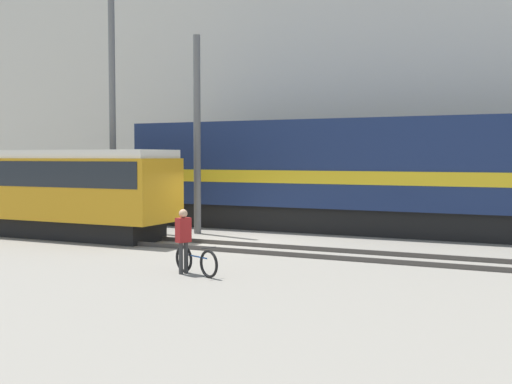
% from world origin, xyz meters
% --- Properties ---
extents(ground_plane, '(120.00, 120.00, 0.00)m').
position_xyz_m(ground_plane, '(0.00, 0.00, 0.00)').
color(ground_plane, gray).
extents(track_near, '(60.00, 1.50, 0.14)m').
position_xyz_m(track_near, '(0.00, -1.48, 0.07)').
color(track_near, '#47423D').
rests_on(track_near, ground).
extents(track_far, '(60.00, 1.51, 0.14)m').
position_xyz_m(track_far, '(0.00, 4.69, 0.07)').
color(track_far, '#47423D').
rests_on(track_far, ground).
extents(building_backdrop, '(49.29, 6.00, 13.95)m').
position_xyz_m(building_backdrop, '(0.00, 12.18, 6.98)').
color(building_backdrop, beige).
rests_on(building_backdrop, ground).
extents(freight_locomotive, '(18.67, 3.04, 5.01)m').
position_xyz_m(freight_locomotive, '(3.09, 4.69, 2.33)').
color(freight_locomotive, black).
rests_on(freight_locomotive, ground).
extents(streetcar, '(9.49, 2.54, 3.22)m').
position_xyz_m(streetcar, '(-6.48, -1.48, 1.84)').
color(streetcar, black).
rests_on(streetcar, ground).
extents(bicycle, '(1.65, 0.79, 0.76)m').
position_xyz_m(bicycle, '(2.18, -5.93, 0.35)').
color(bicycle, black).
rests_on(bicycle, ground).
extents(person, '(0.34, 0.42, 1.65)m').
position_xyz_m(person, '(1.81, -5.92, 1.00)').
color(person, '#333333').
rests_on(person, ground).
extents(utility_pole_left, '(0.26, 0.26, 9.96)m').
position_xyz_m(utility_pole_left, '(-6.31, 1.61, 4.98)').
color(utility_pole_left, '#595959').
rests_on(utility_pole_left, ground).
extents(utility_pole_center, '(0.27, 0.27, 7.62)m').
position_xyz_m(utility_pole_center, '(-2.27, 1.61, 3.81)').
color(utility_pole_center, '#595959').
rests_on(utility_pole_center, ground).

